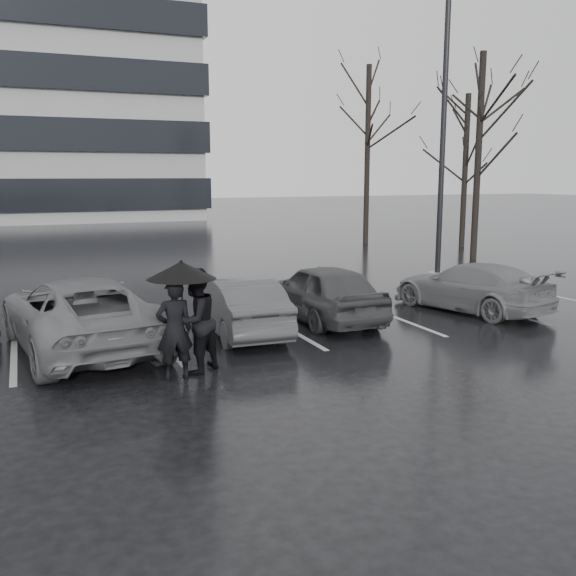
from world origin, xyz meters
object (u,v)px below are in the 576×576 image
at_px(lamp_post, 443,137).
at_px(tree_east, 478,158).
at_px(tree_ne, 465,171).
at_px(car_west_b, 81,314).
at_px(tree_north, 367,156).
at_px(pedestrian_left, 174,330).
at_px(car_main, 323,292).
at_px(car_west_a, 239,305).
at_px(car_east, 471,287).
at_px(pedestrian_right, 196,321).

bearing_deg(lamp_post, tree_east, 39.91).
bearing_deg(tree_ne, car_west_b, -146.54).
distance_m(tree_east, tree_ne, 4.74).
xyz_separation_m(lamp_post, tree_ne, (6.78, 7.58, -1.04)).
xyz_separation_m(tree_ne, tree_north, (-3.50, 3.00, 0.75)).
height_order(pedestrian_left, tree_east, tree_east).
xyz_separation_m(car_main, car_west_a, (-2.17, -0.43, -0.07)).
xyz_separation_m(car_west_b, pedestrian_left, (1.27, -2.51, 0.13)).
xyz_separation_m(car_main, lamp_post, (6.07, 4.02, 3.86)).
relative_size(car_main, car_west_a, 1.07).
relative_size(car_main, tree_ne, 0.57).
bearing_deg(pedestrian_left, car_main, -145.18).
distance_m(car_west_a, car_east, 6.05).
distance_m(car_main, car_east, 3.90).
bearing_deg(car_west_a, lamp_post, -149.28).
xyz_separation_m(car_east, tree_ne, (8.97, 12.02, 2.89)).
bearing_deg(car_west_a, car_east, -177.57).
bearing_deg(car_main, car_west_a, 9.03).
distance_m(car_west_b, tree_east, 18.01).
bearing_deg(car_west_a, pedestrian_right, 58.65).
bearing_deg(lamp_post, pedestrian_left, -145.56).
bearing_deg(tree_ne, car_main, -137.93).
bearing_deg(pedestrian_left, car_west_a, -128.52).
xyz_separation_m(car_east, tree_east, (6.47, 8.02, 3.39)).
xyz_separation_m(pedestrian_left, tree_north, (13.49, 17.58, 3.41)).
height_order(car_west_b, tree_north, tree_north).
bearing_deg(pedestrian_right, tree_north, -161.21).
distance_m(pedestrian_right, tree_north, 21.97).
height_order(car_west_b, lamp_post, lamp_post).
distance_m(car_west_b, car_east, 9.29).
height_order(car_main, lamp_post, lamp_post).
height_order(lamp_post, tree_east, lamp_post).
bearing_deg(car_main, car_west_b, 2.88).
distance_m(car_main, car_west_b, 5.43).
bearing_deg(pedestrian_left, tree_east, -144.82).
relative_size(pedestrian_left, pedestrian_right, 0.93).
relative_size(car_west_a, tree_north, 0.44).
bearing_deg(lamp_post, pedestrian_right, -145.38).
height_order(car_main, car_west_b, car_west_b).
distance_m(car_main, tree_east, 13.26).
distance_m(car_west_b, pedestrian_right, 2.84).
relative_size(pedestrian_left, tree_east, 0.21).
bearing_deg(car_east, tree_ne, -141.26).
relative_size(car_west_b, tree_north, 0.60).
height_order(car_west_b, car_east, car_west_b).
distance_m(car_west_a, lamp_post, 10.16).
distance_m(car_main, tree_north, 17.70).
height_order(car_west_a, lamp_post, lamp_post).
bearing_deg(car_west_b, pedestrian_right, 118.84).
bearing_deg(pedestrian_right, lamp_post, -179.58).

